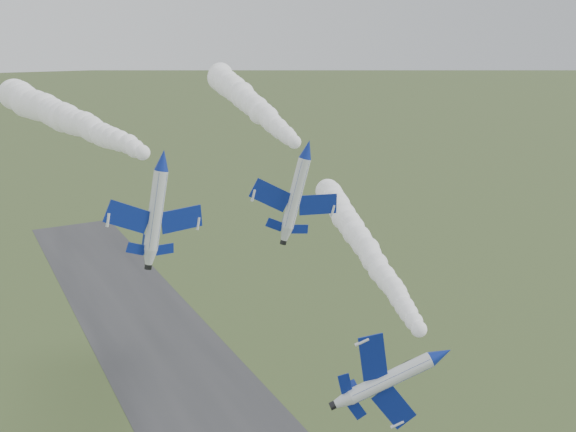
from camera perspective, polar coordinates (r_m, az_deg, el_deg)
name	(u,v)px	position (r m, az deg, el deg)	size (l,w,h in m)	color
jet_lead	(442,355)	(67.91, 13.49, -11.91)	(6.95, 13.31, 10.37)	silver
smoke_trail_jet_lead	(362,243)	(94.68, 6.61, -2.38)	(4.49, 55.13, 4.49)	silver
jet_pair_left	(163,160)	(70.98, -11.04, 4.91)	(11.16, 13.57, 3.83)	silver
smoke_trail_jet_pair_left	(62,116)	(105.37, -19.42, 8.35)	(5.83, 67.66, 5.83)	silver
jet_pair_right	(308,149)	(78.53, 1.75, 5.96)	(11.15, 13.46, 4.10)	silver
smoke_trail_jet_pair_right	(248,101)	(114.01, -3.62, 10.19)	(5.49, 67.76, 5.49)	silver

